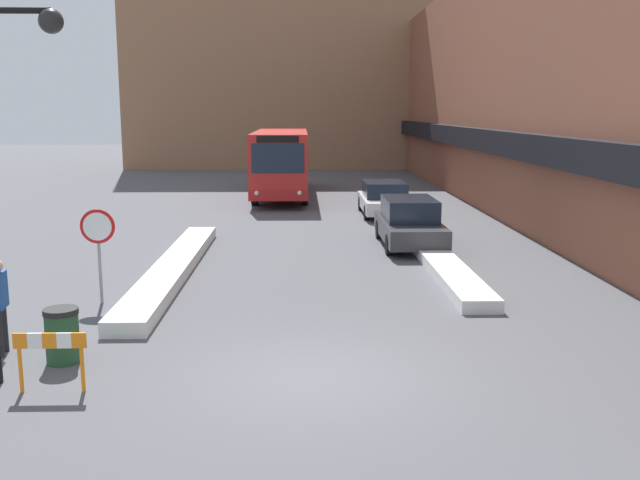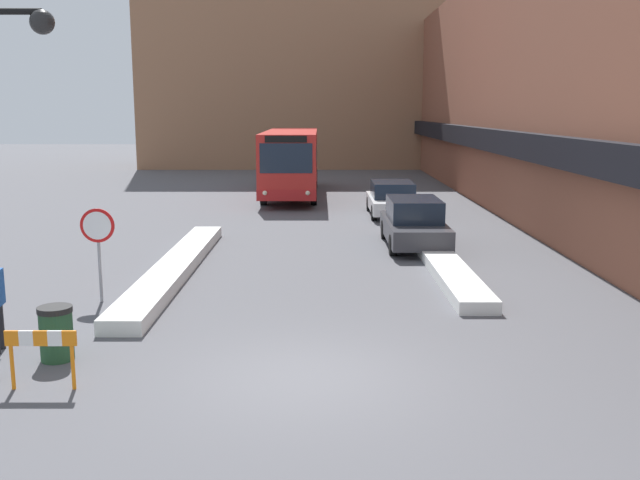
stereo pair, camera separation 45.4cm
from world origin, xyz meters
TOP-DOWN VIEW (x-y plane):
  - ground_plane at (0.00, 0.00)m, footprint 160.00×160.00m
  - building_row_right at (9.98, 24.00)m, footprint 5.50×60.00m
  - building_backdrop_far at (0.00, 44.60)m, footprint 26.00×8.00m
  - snow_bank_left at (-3.60, 7.59)m, footprint 0.90×11.10m
  - snow_bank_right at (3.60, 9.14)m, footprint 0.90×11.36m
  - city_bus at (-1.19, 24.85)m, footprint 2.56×11.72m
  - parked_car_front at (3.20, 11.25)m, footprint 1.81×4.50m
  - parked_car_back at (3.20, 18.07)m, footprint 1.91×4.42m
  - stop_sign at (-4.69, 4.59)m, footprint 0.76×0.08m
  - trash_bin at (-4.30, 0.82)m, footprint 0.59×0.59m
  - construction_barricade at (-4.04, -0.50)m, footprint 1.10×0.06m

SIDE VIEW (x-z plane):
  - ground_plane at x=0.00m, z-range 0.00..0.00m
  - snow_bank_right at x=3.60m, z-range 0.00..0.30m
  - snow_bank_left at x=-3.60m, z-range 0.00..0.32m
  - trash_bin at x=-4.30m, z-range 0.00..0.95m
  - construction_barricade at x=-4.04m, z-range 0.20..1.14m
  - parked_car_back at x=3.20m, z-range 0.00..1.37m
  - parked_car_front at x=3.20m, z-range -0.01..1.51m
  - stop_sign at x=-4.69m, z-range 0.47..2.59m
  - city_bus at x=-1.19m, z-range 0.14..3.38m
  - building_row_right at x=9.98m, z-range -0.02..10.46m
  - building_backdrop_far at x=0.00m, z-range 0.00..18.30m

